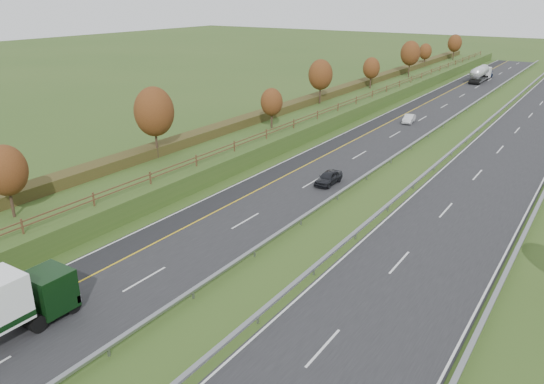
{
  "coord_description": "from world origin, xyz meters",
  "views": [
    {
      "loc": [
        26.32,
        -11.28,
        18.69
      ],
      "look_at": [
        2.42,
        25.45,
        2.2
      ],
      "focal_mm": 35.0,
      "sensor_mm": 36.0,
      "label": 1
    }
  ],
  "objects_px": {
    "car_dark_near": "(328,178)",
    "car_silver_mid": "(409,119)",
    "road_tanker": "(481,73)",
    "car_small_far": "(487,75)"
  },
  "relations": [
    {
      "from": "car_dark_near",
      "to": "car_silver_mid",
      "type": "height_order",
      "value": "car_dark_near"
    },
    {
      "from": "car_dark_near",
      "to": "car_silver_mid",
      "type": "bearing_deg",
      "value": 94.59
    },
    {
      "from": "road_tanker",
      "to": "car_silver_mid",
      "type": "height_order",
      "value": "road_tanker"
    },
    {
      "from": "road_tanker",
      "to": "car_dark_near",
      "type": "height_order",
      "value": "road_tanker"
    },
    {
      "from": "car_silver_mid",
      "to": "car_small_far",
      "type": "distance_m",
      "value": 54.64
    },
    {
      "from": "road_tanker",
      "to": "car_silver_mid",
      "type": "bearing_deg",
      "value": -89.43
    },
    {
      "from": "road_tanker",
      "to": "car_small_far",
      "type": "xyz_separation_m",
      "value": [
        0.03,
        6.83,
        -1.12
      ]
    },
    {
      "from": "car_small_far",
      "to": "car_dark_near",
      "type": "bearing_deg",
      "value": -87.13
    },
    {
      "from": "road_tanker",
      "to": "car_dark_near",
      "type": "bearing_deg",
      "value": -87.84
    },
    {
      "from": "car_small_far",
      "to": "car_silver_mid",
      "type": "bearing_deg",
      "value": -88.63
    }
  ]
}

